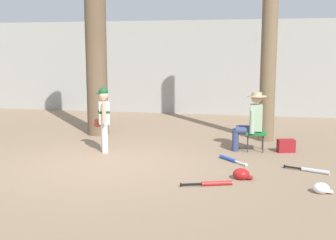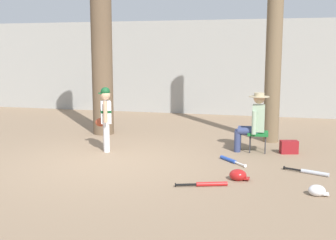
% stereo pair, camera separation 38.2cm
% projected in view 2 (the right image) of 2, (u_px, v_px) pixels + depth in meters
% --- Properties ---
extents(ground_plane, '(60.00, 60.00, 0.00)m').
position_uv_depth(ground_plane, '(104.00, 163.00, 7.80)').
color(ground_plane, '#897056').
extents(concrete_back_wall, '(18.00, 0.36, 2.99)m').
position_uv_depth(concrete_back_wall, '(184.00, 67.00, 13.99)').
color(concrete_back_wall, '#9E9E99').
rests_on(concrete_back_wall, ground).
extents(tree_near_player, '(0.78, 0.78, 5.23)m').
position_uv_depth(tree_near_player, '(102.00, 42.00, 10.25)').
color(tree_near_player, brown).
rests_on(tree_near_player, ground).
extents(tree_behind_spectator, '(0.56, 0.56, 5.76)m').
position_uv_depth(tree_behind_spectator, '(275.00, 25.00, 9.28)').
color(tree_behind_spectator, brown).
rests_on(tree_behind_spectator, ground).
extents(young_ballplayer, '(0.47, 0.55, 1.31)m').
position_uv_depth(young_ballplayer, '(105.00, 115.00, 8.65)').
color(young_ballplayer, white).
rests_on(young_ballplayer, ground).
extents(folding_stool, '(0.41, 0.41, 0.41)m').
position_uv_depth(folding_stool, '(258.00, 134.00, 8.63)').
color(folding_stool, '#196B2D').
rests_on(folding_stool, ground).
extents(seated_spectator, '(0.67, 0.53, 1.20)m').
position_uv_depth(seated_spectator, '(253.00, 120.00, 8.60)').
color(seated_spectator, navy).
rests_on(seated_spectator, ground).
extents(handbag_beside_stool, '(0.38, 0.27, 0.26)m').
position_uv_depth(handbag_beside_stool, '(289.00, 147.00, 8.52)').
color(handbag_beside_stool, maroon).
rests_on(handbag_beside_stool, ground).
extents(bat_aluminum_silver, '(0.73, 0.35, 0.07)m').
position_uv_depth(bat_aluminum_silver, '(311.00, 172.00, 7.09)').
color(bat_aluminum_silver, '#B7BCC6').
rests_on(bat_aluminum_silver, ground).
extents(bat_red_barrel, '(0.77, 0.31, 0.07)m').
position_uv_depth(bat_red_barrel, '(208.00, 184.00, 6.46)').
color(bat_red_barrel, red).
rests_on(bat_red_barrel, ground).
extents(bat_blue_youth, '(0.54, 0.59, 0.07)m').
position_uv_depth(bat_blue_youth, '(230.00, 160.00, 7.88)').
color(bat_blue_youth, '#2347AD').
rests_on(bat_blue_youth, ground).
extents(batting_helmet_red, '(0.32, 0.25, 0.18)m').
position_uv_depth(batting_helmet_red, '(238.00, 175.00, 6.77)').
color(batting_helmet_red, '#A81919').
rests_on(batting_helmet_red, ground).
extents(batting_helmet_white, '(0.28, 0.22, 0.16)m').
position_uv_depth(batting_helmet_white, '(317.00, 191.00, 6.04)').
color(batting_helmet_white, silver).
rests_on(batting_helmet_white, ground).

